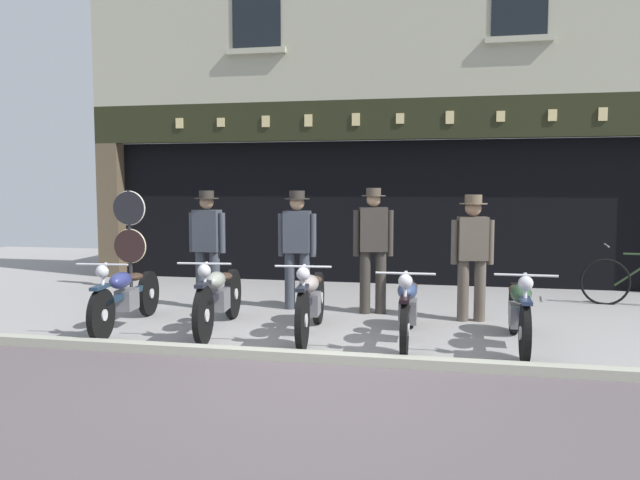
# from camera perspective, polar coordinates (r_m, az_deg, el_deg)

# --- Properties ---
(ground) EXTENTS (22.94, 22.00, 0.18)m
(ground) POSITION_cam_1_polar(r_m,az_deg,el_deg) (5.46, -2.05, -14.56)
(ground) COLOR gray
(shop_facade) EXTENTS (11.24, 4.42, 6.68)m
(shop_facade) POSITION_cam_1_polar(r_m,az_deg,el_deg) (13.03, 6.23, 4.92)
(shop_facade) COLOR black
(shop_facade) RESTS_ON ground
(motorcycle_left) EXTENTS (0.62, 2.06, 0.90)m
(motorcycle_left) POSITION_cam_1_polar(r_m,az_deg,el_deg) (8.22, -17.37, -4.85)
(motorcycle_left) COLOR black
(motorcycle_left) RESTS_ON ground
(motorcycle_center_left) EXTENTS (0.62, 2.07, 0.93)m
(motorcycle_center_left) POSITION_cam_1_polar(r_m,az_deg,el_deg) (7.80, -9.25, -5.09)
(motorcycle_center_left) COLOR black
(motorcycle_center_left) RESTS_ON ground
(motorcycle_center) EXTENTS (0.62, 2.04, 0.93)m
(motorcycle_center) POSITION_cam_1_polar(r_m,az_deg,el_deg) (7.41, -0.85, -5.53)
(motorcycle_center) COLOR black
(motorcycle_center) RESTS_ON ground
(motorcycle_center_right) EXTENTS (0.62, 2.03, 0.90)m
(motorcycle_center_right) POSITION_cam_1_polar(r_m,az_deg,el_deg) (7.22, 8.06, -6.06)
(motorcycle_center_right) COLOR black
(motorcycle_center_right) RESTS_ON ground
(motorcycle_right) EXTENTS (0.62, 1.94, 0.91)m
(motorcycle_right) POSITION_cam_1_polar(r_m,az_deg,el_deg) (7.25, 17.81, -6.16)
(motorcycle_right) COLOR black
(motorcycle_right) RESTS_ON ground
(salesman_left) EXTENTS (0.56, 0.34, 1.72)m
(salesman_left) POSITION_cam_1_polar(r_m,az_deg,el_deg) (9.17, -10.29, -0.29)
(salesman_left) COLOR #3D424C
(salesman_left) RESTS_ON ground
(shopkeeper_center) EXTENTS (0.56, 0.36, 1.72)m
(shopkeeper_center) POSITION_cam_1_polar(r_m,az_deg,el_deg) (8.96, -2.11, -0.31)
(shopkeeper_center) COLOR #3D424C
(shopkeeper_center) RESTS_ON ground
(salesman_right) EXTENTS (0.55, 0.33, 1.76)m
(salesman_right) POSITION_cam_1_polar(r_m,az_deg,el_deg) (8.69, 4.90, -0.39)
(salesman_right) COLOR #38332D
(salesman_right) RESTS_ON ground
(assistant_far_right) EXTENTS (0.55, 0.36, 1.67)m
(assistant_far_right) POSITION_cam_1_polar(r_m,az_deg,el_deg) (8.41, 13.79, -0.98)
(assistant_far_right) COLOR brown
(assistant_far_right) RESTS_ON ground
(tyre_sign_pole) EXTENTS (0.61, 0.06, 1.71)m
(tyre_sign_pole) POSITION_cam_1_polar(r_m,az_deg,el_deg) (11.29, -17.07, 1.01)
(tyre_sign_pole) COLOR #232328
(tyre_sign_pole) RESTS_ON ground
(advert_board_near) EXTENTS (0.76, 0.03, 1.00)m
(advert_board_near) POSITION_cam_1_polar(r_m,az_deg,el_deg) (11.40, 14.07, 3.86)
(advert_board_near) COLOR silver
(advert_board_far) EXTENTS (0.80, 0.03, 1.08)m
(advert_board_far) POSITION_cam_1_polar(r_m,az_deg,el_deg) (11.47, 18.58, 3.59)
(advert_board_far) COLOR silver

